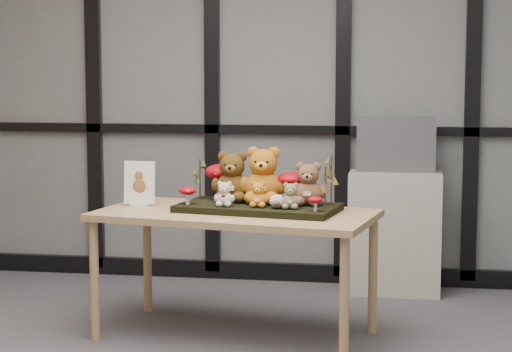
% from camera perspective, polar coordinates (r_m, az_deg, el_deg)
% --- Properties ---
extents(room_shell, '(5.00, 5.00, 5.00)m').
position_cam_1_polar(room_shell, '(3.90, -3.85, 9.70)').
color(room_shell, beige).
rests_on(room_shell, floor).
extents(glass_partition, '(4.90, 0.06, 2.78)m').
position_cam_1_polar(glass_partition, '(6.32, 1.30, 6.19)').
color(glass_partition, '#2D383F').
rests_on(glass_partition, floor).
extents(display_table, '(1.59, 1.00, 0.70)m').
position_cam_1_polar(display_table, '(5.03, -1.28, -2.96)').
color(display_table, tan).
rests_on(display_table, floor).
extents(diorama_tray, '(0.92, 0.57, 0.04)m').
position_cam_1_polar(diorama_tray, '(5.03, 0.13, -1.97)').
color(diorama_tray, black).
rests_on(diorama_tray, display_table).
extents(bear_pooh_yellow, '(0.30, 0.28, 0.34)m').
position_cam_1_polar(bear_pooh_yellow, '(5.08, 0.46, 0.25)').
color(bear_pooh_yellow, '#B16515').
rests_on(bear_pooh_yellow, diorama_tray).
extents(bear_brown_medium, '(0.27, 0.25, 0.31)m').
position_cam_1_polar(bear_brown_medium, '(5.14, -1.46, 0.14)').
color(bear_brown_medium, '#4B320F').
rests_on(bear_brown_medium, diorama_tray).
extents(bear_tan_back, '(0.22, 0.21, 0.26)m').
position_cam_1_polar(bear_tan_back, '(5.01, 3.24, -0.34)').
color(bear_tan_back, brown).
rests_on(bear_tan_back, diorama_tray).
extents(bear_small_yellow, '(0.13, 0.13, 0.15)m').
position_cam_1_polar(bear_small_yellow, '(4.93, 0.15, -1.04)').
color(bear_small_yellow, orange).
rests_on(bear_small_yellow, diorama_tray).
extents(bear_white_bow, '(0.13, 0.12, 0.15)m').
position_cam_1_polar(bear_white_bow, '(4.96, -1.95, -1.02)').
color(bear_white_bow, silver).
rests_on(bear_white_bow, diorama_tray).
extents(bear_beige_small, '(0.13, 0.13, 0.15)m').
position_cam_1_polar(bear_beige_small, '(4.88, 2.16, -1.13)').
color(bear_beige_small, '#8D7A53').
rests_on(bear_beige_small, diorama_tray).
extents(plush_cream_hedgehog, '(0.07, 0.07, 0.08)m').
position_cam_1_polar(plush_cream_hedgehog, '(4.89, 1.31, -1.53)').
color(plush_cream_hedgehog, beige).
rests_on(plush_cream_hedgehog, diorama_tray).
extents(mushroom_back_left, '(0.20, 0.20, 0.22)m').
position_cam_1_polar(mushroom_back_left, '(5.24, -2.09, -0.22)').
color(mushroom_back_left, '#8F040C').
rests_on(mushroom_back_left, diorama_tray).
extents(mushroom_back_right, '(0.17, 0.17, 0.19)m').
position_cam_1_polar(mushroom_back_right, '(5.08, 2.25, -0.61)').
color(mushroom_back_right, '#8F040C').
rests_on(mushroom_back_right, diorama_tray).
extents(mushroom_front_left, '(0.10, 0.10, 0.11)m').
position_cam_1_polar(mushroom_front_left, '(5.04, -4.23, -1.15)').
color(mushroom_front_left, '#8F040C').
rests_on(mushroom_front_left, diorama_tray).
extents(mushroom_front_right, '(0.08, 0.08, 0.09)m').
position_cam_1_polar(mushroom_front_right, '(4.80, 3.68, -1.67)').
color(mushroom_front_right, '#8F040C').
rests_on(mushroom_front_right, diorama_tray).
extents(sprig_green_far_left, '(0.05, 0.05, 0.22)m').
position_cam_1_polar(sprig_green_far_left, '(5.26, -3.47, -0.17)').
color(sprig_green_far_left, '#16360C').
rests_on(sprig_green_far_left, diorama_tray).
extents(sprig_green_mid_left, '(0.05, 0.05, 0.23)m').
position_cam_1_polar(sprig_green_mid_left, '(5.24, -1.69, -0.13)').
color(sprig_green_mid_left, '#16360C').
rests_on(sprig_green_mid_left, diorama_tray).
extents(sprig_dry_far_right, '(0.05, 0.05, 0.27)m').
position_cam_1_polar(sprig_dry_far_right, '(4.99, 4.65, -0.28)').
color(sprig_dry_far_right, brown).
rests_on(sprig_dry_far_right, diorama_tray).
extents(sprig_dry_mid_right, '(0.05, 0.05, 0.23)m').
position_cam_1_polar(sprig_dry_mid_right, '(4.89, 4.27, -0.69)').
color(sprig_dry_mid_right, brown).
rests_on(sprig_dry_mid_right, diorama_tray).
extents(sprig_green_centre, '(0.05, 0.05, 0.20)m').
position_cam_1_polar(sprig_green_centre, '(5.20, -0.06, -0.40)').
color(sprig_green_centre, '#16360C').
rests_on(sprig_green_centre, diorama_tray).
extents(sign_holder, '(0.18, 0.06, 0.25)m').
position_cam_1_polar(sign_holder, '(5.26, -7.18, -0.60)').
color(sign_holder, silver).
rests_on(sign_holder, display_table).
extents(label_card, '(0.08, 0.03, 0.00)m').
position_cam_1_polar(label_card, '(4.73, -2.04, -2.75)').
color(label_card, white).
rests_on(label_card, display_table).
extents(cabinet, '(0.60, 0.35, 0.79)m').
position_cam_1_polar(cabinet, '(6.14, 8.52, -3.46)').
color(cabinet, '#A29A90').
rests_on(cabinet, floor).
extents(monitor, '(0.51, 0.05, 0.36)m').
position_cam_1_polar(monitor, '(6.09, 8.62, 1.92)').
color(monitor, '#4D4F55').
rests_on(monitor, cabinet).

